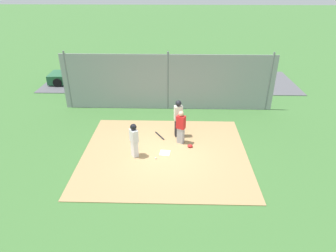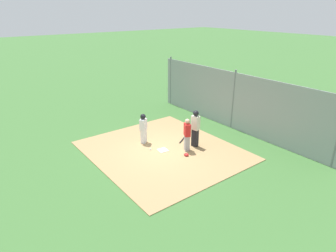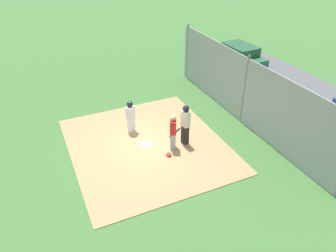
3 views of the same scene
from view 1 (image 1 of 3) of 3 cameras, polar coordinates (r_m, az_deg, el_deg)
ground_plane at (r=13.02m, az=-0.61°, el=-5.40°), size 140.00×140.00×0.00m
dirt_infield at (r=13.01m, az=-0.61°, el=-5.34°), size 7.20×6.40×0.03m
home_plate at (r=13.00m, az=-0.61°, el=-5.25°), size 0.49×0.49×0.02m
catcher at (r=13.38m, az=2.51°, el=-0.14°), size 0.46×0.40×1.62m
umpire at (r=13.87m, az=2.00°, el=1.64°), size 0.43×0.33×1.86m
runner at (r=12.45m, az=-6.62°, el=-2.42°), size 0.42×0.46×1.55m
baseball_bat at (r=14.29m, az=-1.63°, el=-1.89°), size 0.49×0.76×0.06m
catcher_mask at (r=13.43m, az=4.30°, el=-3.89°), size 0.24×0.20×0.12m
baseball at (r=12.62m, az=-2.43°, el=-6.24°), size 0.07×0.07×0.07m
backstop_fence at (r=16.76m, az=-0.01°, el=8.47°), size 12.00×0.10×3.35m
parking_lot at (r=21.83m, az=0.35°, el=8.66°), size 18.00×5.20×0.04m
parked_car_blue at (r=22.24m, az=8.93°, el=10.30°), size 4.43×2.42×1.28m
parked_car_green at (r=22.26m, az=-16.68°, el=9.50°), size 4.28×2.05×1.28m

